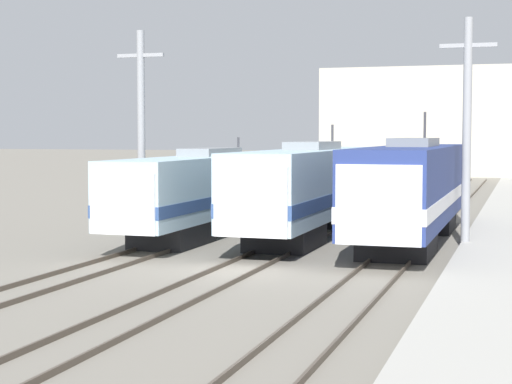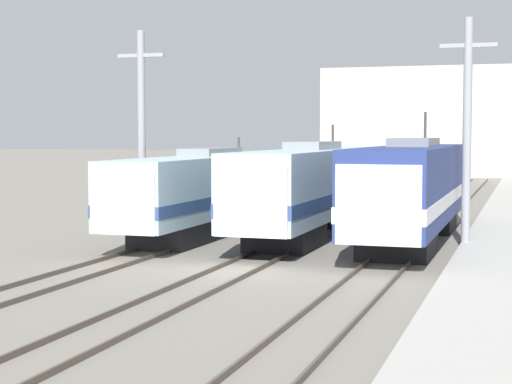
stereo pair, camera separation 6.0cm
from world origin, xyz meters
TOP-DOWN VIEW (x-y plane):
  - ground_plane at (0.00, 0.00)m, footprint 400.00×400.00m
  - rail_pair_far_left at (-4.61, 0.00)m, footprint 1.51×120.00m
  - rail_pair_center at (0.00, 0.00)m, footprint 1.51×120.00m
  - rail_pair_far_right at (4.61, 0.00)m, footprint 1.51×120.00m
  - locomotive_far_left at (-4.61, 9.02)m, footprint 2.80×17.90m
  - locomotive_center at (0.00, 9.66)m, footprint 2.97×18.13m
  - locomotive_far_right at (4.61, 8.63)m, footprint 3.09×17.74m
  - catenary_tower_left at (-7.33, 7.89)m, footprint 2.22×0.35m
  - catenary_tower_right at (6.85, 7.89)m, footprint 2.22×0.35m
  - platform at (8.72, 0.00)m, footprint 4.00×120.00m
  - depot_building at (7.22, 71.71)m, footprint 40.25×12.93m

SIDE VIEW (x-z plane):
  - ground_plane at x=0.00m, z-range 0.00..0.00m
  - rail_pair_far_left at x=-4.61m, z-range 0.00..0.15m
  - rail_pair_center at x=0.00m, z-range 0.00..0.15m
  - rail_pair_far_right at x=4.61m, z-range 0.00..0.15m
  - platform at x=8.72m, z-range 0.00..0.27m
  - locomotive_far_left at x=-4.61m, z-range -0.17..4.23m
  - locomotive_center at x=0.00m, z-range -0.34..4.69m
  - locomotive_far_right at x=4.61m, z-range -0.54..5.05m
  - catenary_tower_left at x=-7.33m, z-range 0.17..9.32m
  - catenary_tower_right at x=6.85m, z-range 0.17..9.32m
  - depot_building at x=7.22m, z-range 0.00..11.79m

